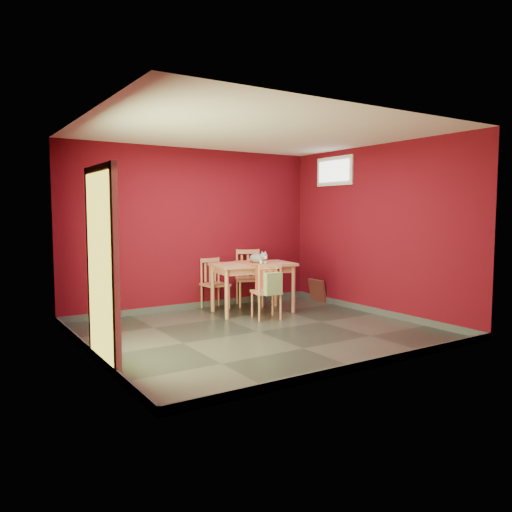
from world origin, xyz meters
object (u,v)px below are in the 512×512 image
chair_far_left (214,283)px  chair_far_right (249,277)px  picture_frame (317,290)px  dining_table (253,269)px  cat (258,257)px  chair_near (267,291)px  tote_bag (273,284)px

chair_far_left → chair_far_right: bearing=-6.7°
picture_frame → chair_far_left: bearing=166.4°
dining_table → picture_frame: (1.53, 0.20, -0.51)m
dining_table → cat: cat is taller
chair_far_right → cat: cat is taller
dining_table → chair_far_left: chair_far_left is taller
chair_near → cat: size_ratio=1.99×
chair_far_right → chair_near: (-0.38, -1.14, -0.06)m
picture_frame → chair_near: bearing=-155.0°
chair_near → chair_far_right: bearing=71.4°
dining_table → chair_far_left: size_ratio=1.63×
cat → dining_table: bearing=140.3°
cat → chair_far_right: bearing=75.6°
dining_table → chair_near: 0.62m
chair_far_right → tote_bag: size_ratio=2.42×
chair_near → tote_bag: bearing=-98.6°
chair_near → picture_frame: bearing=25.0°
chair_far_right → cat: (-0.24, -0.64, 0.42)m
chair_far_left → picture_frame: chair_far_left is taller
chair_far_right → chair_near: bearing=-108.6°
chair_far_left → chair_near: (0.28, -1.22, 0.00)m
chair_far_left → chair_far_right: 0.67m
tote_bag → chair_near: bearing=81.4°
cat → chair_far_left: bearing=126.2°
chair_near → picture_frame: chair_near is taller
dining_table → tote_bag: 0.78m
dining_table → cat: bearing=-45.6°
dining_table → chair_near: (-0.09, -0.55, -0.27)m
dining_table → picture_frame: 1.63m
chair_far_right → cat: bearing=-110.3°
chair_far_left → chair_far_right: (0.66, -0.08, 0.06)m
chair_far_right → tote_bag: 1.41m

